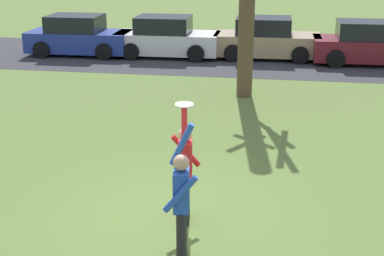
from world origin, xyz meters
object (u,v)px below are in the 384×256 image
(frisbee_disc, at_px, (184,105))
(person_defender, at_px, (181,199))
(parked_car_white, at_px, (166,38))
(parked_car_maroon, at_px, (368,45))
(parked_car_blue, at_px, (79,37))
(person_catcher, at_px, (185,167))
(parked_car_tan, at_px, (266,40))

(frisbee_disc, bearing_deg, person_defender, -82.81)
(parked_car_white, bearing_deg, frisbee_disc, -77.77)
(parked_car_white, bearing_deg, person_defender, -78.13)
(frisbee_disc, relative_size, parked_car_maroon, 0.07)
(frisbee_disc, xyz_separation_m, parked_car_maroon, (4.64, 13.41, -1.37))
(parked_car_blue, relative_size, parked_car_white, 1.00)
(person_catcher, bearing_deg, person_defender, -0.00)
(parked_car_blue, height_order, parked_car_tan, same)
(parked_car_maroon, bearing_deg, frisbee_disc, -109.70)
(person_defender, relative_size, parked_car_maroon, 0.50)
(person_defender, bearing_deg, parked_car_white, 5.29)
(person_defender, height_order, parked_car_maroon, person_defender)
(parked_car_white, relative_size, parked_car_maroon, 1.00)
(person_defender, relative_size, parked_car_blue, 0.50)
(person_catcher, bearing_deg, parked_car_tan, 169.22)
(parked_car_tan, relative_size, parked_car_maroon, 1.00)
(person_catcher, relative_size, parked_car_blue, 0.50)
(parked_car_blue, bearing_deg, parked_car_maroon, -0.46)
(parked_car_tan, bearing_deg, frisbee_disc, -94.03)
(person_catcher, relative_size, person_defender, 1.02)
(parked_car_white, bearing_deg, parked_car_blue, -177.41)
(person_catcher, xyz_separation_m, parked_car_white, (-3.07, 13.35, -0.25))
(frisbee_disc, bearing_deg, parked_car_blue, 116.49)
(person_defender, distance_m, parked_car_tan, 14.84)
(person_catcher, xyz_separation_m, parked_car_maroon, (4.67, 13.18, -0.25))
(parked_car_blue, height_order, parked_car_white, same)
(frisbee_disc, xyz_separation_m, parked_car_blue, (-6.67, 13.38, -1.37))
(person_catcher, xyz_separation_m, parked_car_blue, (-6.64, 13.15, -0.25))
(person_catcher, bearing_deg, parked_car_white, -174.26)
(parked_car_maroon, bearing_deg, parked_car_blue, 179.54)
(person_defender, xyz_separation_m, parked_car_white, (-3.21, 14.52, -0.25))
(person_defender, bearing_deg, parked_car_maroon, -24.67)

